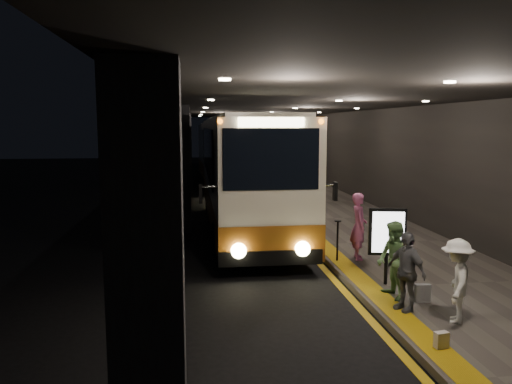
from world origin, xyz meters
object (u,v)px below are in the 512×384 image
passenger_boarding (359,226)px  passenger_waiting_green (394,260)px  stanchion_post (337,241)px  passenger_waiting_grey (406,271)px  bag_polka (423,293)px  bag_plain (441,340)px  info_sign (387,233)px  coach_second (222,156)px  passenger_waiting_white (457,281)px  coach_main (245,177)px

passenger_boarding → passenger_waiting_green: passenger_boarding is taller
passenger_waiting_green → stanchion_post: 2.97m
passenger_boarding → passenger_waiting_grey: 3.77m
bag_polka → bag_plain: bag_polka is taller
stanchion_post → info_sign: bearing=-75.3°
coach_second → stanchion_post: 19.30m
coach_second → passenger_boarding: coach_second is taller
passenger_boarding → passenger_waiting_white: size_ratio=1.16×
passenger_boarding → passenger_waiting_white: passenger_boarding is taller
bag_polka → passenger_waiting_grey: bearing=-144.7°
bag_polka → bag_plain: size_ratio=1.35×
passenger_waiting_green → bag_plain: passenger_waiting_green is taller
coach_second → passenger_waiting_green: bearing=-85.9°
bag_plain → passenger_waiting_grey: bearing=86.0°
stanchion_post → bag_polka: bearing=-75.3°
bag_plain → info_sign: bearing=83.8°
coach_main → passenger_waiting_white: coach_main is taller
coach_second → coach_main: bearing=-91.8°
passenger_waiting_green → stanchion_post: passenger_waiting_green is taller
passenger_waiting_grey → stanchion_post: bearing=161.3°
coach_main → passenger_boarding: bearing=-63.4°
bag_plain → info_sign: (0.35, 3.25, 1.04)m
bag_polka → info_sign: bearing=104.6°
bag_plain → coach_main: bearing=101.5°
passenger_waiting_white → passenger_waiting_green: bearing=-126.4°
coach_second → passenger_waiting_green: (2.27, -22.11, -0.85)m
passenger_waiting_green → stanchion_post: size_ratio=1.50×
passenger_waiting_white → passenger_boarding: bearing=-147.4°
passenger_waiting_grey → info_sign: 1.64m
coach_second → passenger_waiting_grey: 22.91m
passenger_boarding → passenger_waiting_grey: passenger_boarding is taller
passenger_waiting_white → bag_polka: size_ratio=4.18×
passenger_waiting_green → coach_second: bearing=-179.7°
passenger_boarding → passenger_waiting_grey: size_ratio=1.15×
coach_second → passenger_waiting_grey: (2.24, -22.78, -0.88)m
coach_main → passenger_waiting_white: (2.90, -9.42, -0.95)m
coach_main → stanchion_post: bearing=-69.9°
passenger_waiting_grey → bag_plain: bearing=-27.4°
coach_second → passenger_waiting_white: size_ratio=7.80×
passenger_boarding → info_sign: passenger_boarding is taller
passenger_waiting_green → info_sign: bearing=161.7°
bag_polka → stanchion_post: stanchion_post is taller
passenger_waiting_grey → bag_plain: (-0.12, -1.68, -0.64)m
passenger_waiting_green → passenger_waiting_white: bearing=19.9°
coach_second → passenger_waiting_green: 22.24m
passenger_boarding → bag_plain: 5.50m
info_sign → passenger_waiting_green: bearing=-91.0°
passenger_waiting_grey → info_sign: (0.24, 1.57, 0.39)m
coach_main → bag_plain: (2.12, -10.44, -1.59)m
coach_main → bag_plain: 10.77m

